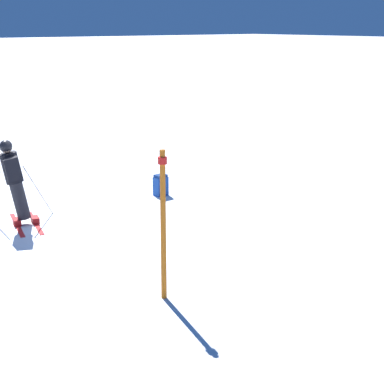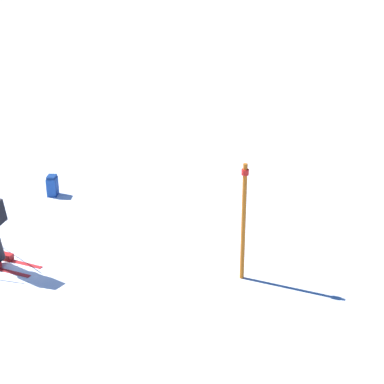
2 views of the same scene
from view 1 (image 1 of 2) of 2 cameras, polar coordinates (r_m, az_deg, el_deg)
name	(u,v)px [view 1 (image 1 of 2)]	position (r m, az deg, el deg)	size (l,w,h in m)	color
ground_plane	(60,217)	(13.61, -11.64, -2.22)	(300.00, 300.00, 0.00)	white
skier	(14,178)	(13.00, -15.51, 1.17)	(1.24, 1.69, 1.76)	red
spare_backpack	(161,185)	(14.96, -2.80, 0.61)	(0.31, 0.24, 0.50)	#194293
trail_marker	(163,219)	(9.14, -2.58, -2.45)	(0.13, 0.13, 2.22)	orange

